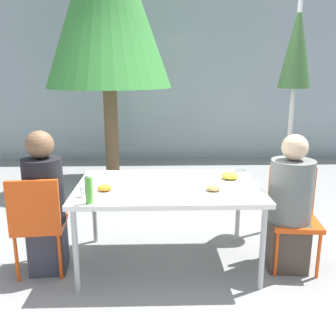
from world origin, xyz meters
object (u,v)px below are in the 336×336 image
object	(u,v)px
chair_right	(293,210)
bottle	(89,190)
salad_bowl	(97,181)
person_left	(45,206)
drinking_cup	(84,191)
chair_left	(38,219)
person_right	(290,208)
closed_umbrella	(296,63)

from	to	relation	value
chair_right	bottle	bearing A→B (deg)	19.60
chair_right	salad_bowl	bearing A→B (deg)	3.63
person_left	drinking_cup	bearing A→B (deg)	-32.98
chair_right	person_left	bearing A→B (deg)	7.65
bottle	salad_bowl	distance (m)	0.48
person_left	chair_right	xyz separation A→B (m)	(2.11, 0.06, -0.08)
chair_left	person_left	xyz separation A→B (m)	(0.04, 0.08, 0.08)
person_left	bottle	bearing A→B (deg)	-43.48
person_left	person_right	xyz separation A→B (m)	(2.05, -0.02, -0.03)
chair_left	chair_right	bearing A→B (deg)	-1.35
chair_right	drinking_cup	xyz separation A→B (m)	(-1.74, -0.25, 0.27)
chair_right	bottle	size ratio (longest dim) A/B	3.90
drinking_cup	chair_left	bearing A→B (deg)	165.03
person_left	person_right	bearing A→B (deg)	-5.61
person_left	chair_left	bearing A→B (deg)	-121.88
drinking_cup	chair_right	bearing A→B (deg)	8.26
chair_left	drinking_cup	bearing A→B (deg)	-20.11
person_left	chair_right	world-z (taller)	person_left
chair_right	drinking_cup	world-z (taller)	chair_right
chair_left	person_left	world-z (taller)	person_left
person_left	bottle	distance (m)	0.61
person_right	bottle	distance (m)	1.67
salad_bowl	person_left	bearing A→B (deg)	-162.57
person_left	closed_umbrella	distance (m)	2.70
bottle	drinking_cup	distance (m)	0.18
person_right	closed_umbrella	bearing A→B (deg)	-100.65
person_right	salad_bowl	size ratio (longest dim) A/B	6.29
chair_right	salad_bowl	world-z (taller)	chair_right
closed_umbrella	bottle	xyz separation A→B (m)	(-1.86, -1.16, -0.91)
chair_right	closed_umbrella	size ratio (longest dim) A/B	0.37
closed_umbrella	bottle	distance (m)	2.38
chair_right	drinking_cup	distance (m)	1.78
person_right	bottle	xyz separation A→B (m)	(-1.61, -0.33, 0.28)
chair_right	person_right	bearing A→B (deg)	58.12
chair_left	bottle	size ratio (longest dim) A/B	3.90
person_right	drinking_cup	xyz separation A→B (m)	(-1.68, -0.18, 0.22)
person_left	chair_right	bearing A→B (deg)	-3.57
chair_left	salad_bowl	xyz separation A→B (m)	(0.46, 0.21, 0.25)
chair_left	closed_umbrella	xyz separation A→B (m)	(2.34, 0.90, 1.24)
person_left	closed_umbrella	size ratio (longest dim) A/B	0.52
closed_umbrella	salad_bowl	world-z (taller)	closed_umbrella
chair_left	salad_bowl	bearing A→B (deg)	20.01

